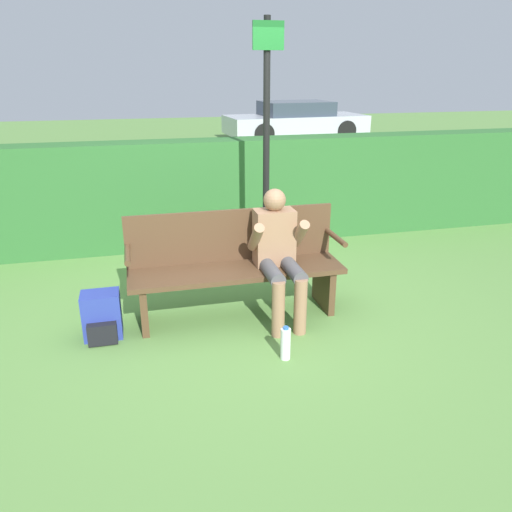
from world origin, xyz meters
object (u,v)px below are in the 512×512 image
(backpack, at_px, (102,317))
(signpost, at_px, (267,137))
(park_bench, at_px, (235,264))
(person_seated, at_px, (278,250))
(parked_car, at_px, (295,121))
(water_bottle, at_px, (286,343))

(backpack, distance_m, signpost, 2.48)
(park_bench, relative_size, person_seated, 1.65)
(park_bench, bearing_deg, backpack, -171.01)
(person_seated, relative_size, parked_car, 0.25)
(park_bench, distance_m, backpack, 1.22)
(park_bench, xyz_separation_m, person_seated, (0.35, -0.16, 0.16))
(water_bottle, height_order, parked_car, parked_car)
(backpack, relative_size, signpost, 0.15)
(backpack, height_order, signpost, signpost)
(water_bottle, distance_m, signpost, 2.35)
(park_bench, relative_size, backpack, 4.79)
(person_seated, xyz_separation_m, parked_car, (3.98, 11.68, -0.06))
(person_seated, xyz_separation_m, backpack, (-1.53, -0.03, -0.45))
(water_bottle, xyz_separation_m, signpost, (0.35, 1.91, 1.32))
(parked_car, bearing_deg, park_bench, -114.94)
(backpack, height_order, parked_car, parked_car)
(park_bench, xyz_separation_m, water_bottle, (0.21, -0.88, -0.34))
(person_seated, bearing_deg, signpost, 80.08)
(park_bench, relative_size, signpost, 0.73)
(person_seated, distance_m, parked_car, 12.34)
(signpost, xyz_separation_m, parked_car, (3.77, 10.49, -0.89))
(park_bench, height_order, water_bottle, park_bench)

